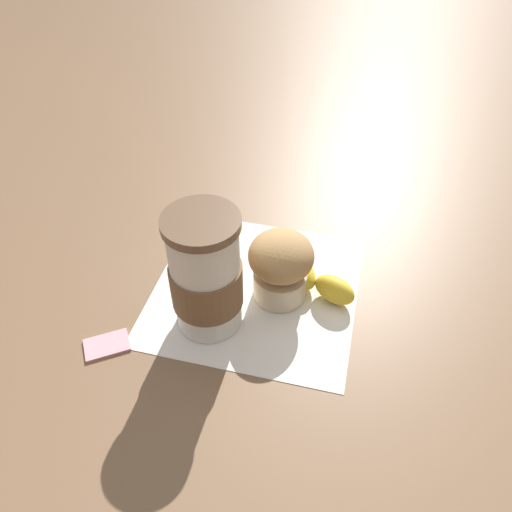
{
  "coord_description": "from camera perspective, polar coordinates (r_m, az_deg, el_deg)",
  "views": [
    {
      "loc": [
        -0.41,
        -0.13,
        0.46
      ],
      "look_at": [
        0.0,
        0.0,
        0.06
      ],
      "focal_mm": 35.0,
      "sensor_mm": 36.0,
      "label": 1
    }
  ],
  "objects": [
    {
      "name": "banana",
      "position": [
        0.63,
        5.27,
        -1.47
      ],
      "size": [
        0.11,
        0.14,
        0.04
      ],
      "color": "gold",
      "rests_on": "paper_napkin"
    },
    {
      "name": "paper_napkin",
      "position": [
        0.63,
        0.0,
        -3.75
      ],
      "size": [
        0.27,
        0.27,
        0.0
      ],
      "primitive_type": "cube",
      "rotation": [
        0.0,
        0.0,
        0.06
      ],
      "color": "white",
      "rests_on": "ground_plane"
    },
    {
      "name": "sugar_packet",
      "position": [
        0.6,
        -16.71,
        -9.62
      ],
      "size": [
        0.06,
        0.06,
        0.01
      ],
      "primitive_type": "cube",
      "rotation": [
        0.0,
        0.0,
        2.23
      ],
      "color": "pink",
      "rests_on": "ground_plane"
    },
    {
      "name": "muffin",
      "position": [
        0.59,
        2.82,
        -1.06
      ],
      "size": [
        0.08,
        0.08,
        0.09
      ],
      "color": "beige",
      "rests_on": "paper_napkin"
    },
    {
      "name": "ground_plane",
      "position": [
        0.63,
        0.0,
        -3.8
      ],
      "size": [
        3.0,
        3.0,
        0.0
      ],
      "primitive_type": "plane",
      "color": "brown"
    },
    {
      "name": "coffee_cup",
      "position": [
        0.55,
        -5.76,
        -2.27
      ],
      "size": [
        0.08,
        0.08,
        0.15
      ],
      "color": "silver",
      "rests_on": "paper_napkin"
    }
  ]
}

